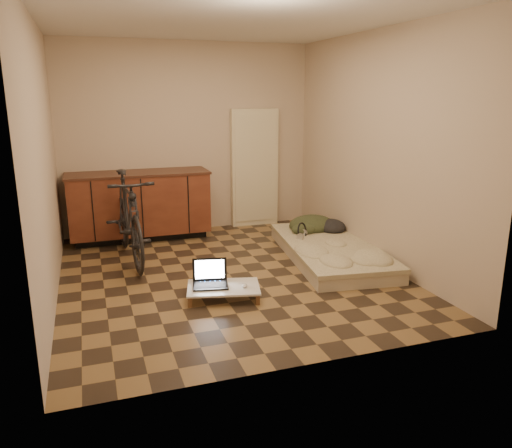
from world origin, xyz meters
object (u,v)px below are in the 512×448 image
object	(u,v)px
lap_desk	(223,288)
bicycle	(128,213)
laptop	(210,280)
futon	(330,250)

from	to	relation	value
lap_desk	bicycle	bearing A→B (deg)	131.19
laptop	bicycle	bearing A→B (deg)	126.91
futon	lap_desk	xyz separation A→B (m)	(-1.53, -0.76, 0.01)
bicycle	lap_desk	distance (m)	1.67
lap_desk	laptop	xyz separation A→B (m)	(-0.11, 0.09, 0.06)
bicycle	futon	bearing A→B (deg)	-20.14
bicycle	lap_desk	size ratio (longest dim) A/B	2.29
laptop	lap_desk	bearing A→B (deg)	-29.66
laptop	futon	bearing A→B (deg)	33.55
futon	laptop	world-z (taller)	laptop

